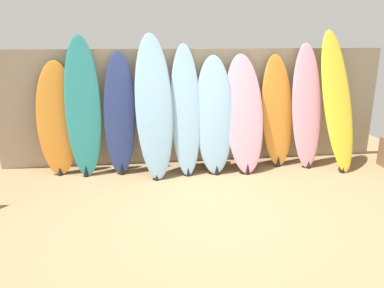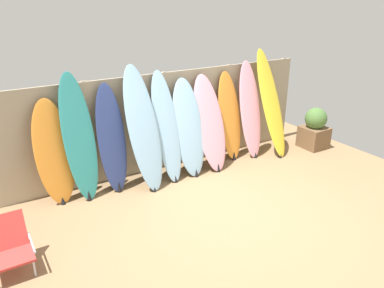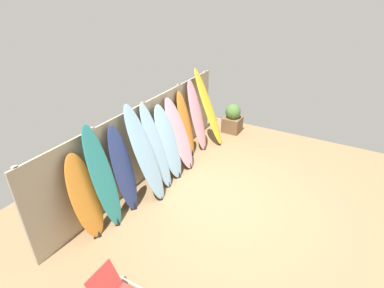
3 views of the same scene
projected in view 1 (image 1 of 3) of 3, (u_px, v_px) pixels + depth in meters
ground at (220, 216)px, 4.30m from camera, size 7.68×7.68×0.00m
fence_back at (196, 107)px, 5.95m from camera, size 6.08×0.11×1.80m
surfboard_orange_0 at (57, 119)px, 5.46m from camera, size 0.60×0.41×1.65m
surfboard_teal_1 at (83, 108)px, 5.40m from camera, size 0.54×0.51×2.01m
surfboard_navy_2 at (120, 114)px, 5.49m from camera, size 0.48×0.45×1.79m
surfboard_skyblue_3 at (154, 106)px, 5.38m from camera, size 0.59×0.81×2.04m
surfboard_skyblue_4 at (186, 110)px, 5.53m from camera, size 0.45×0.70×1.89m
surfboard_skyblue_5 at (214, 115)px, 5.58m from camera, size 0.61×0.68×1.72m
surfboard_pink_6 at (244, 114)px, 5.63m from camera, size 0.58×0.72×1.74m
surfboard_orange_7 at (277, 111)px, 5.86m from camera, size 0.54×0.50×1.72m
surfboard_pink_8 at (307, 106)px, 5.80m from camera, size 0.51×0.62×1.89m
surfboard_yellow_9 at (337, 100)px, 5.71m from camera, size 0.53×0.93×2.09m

